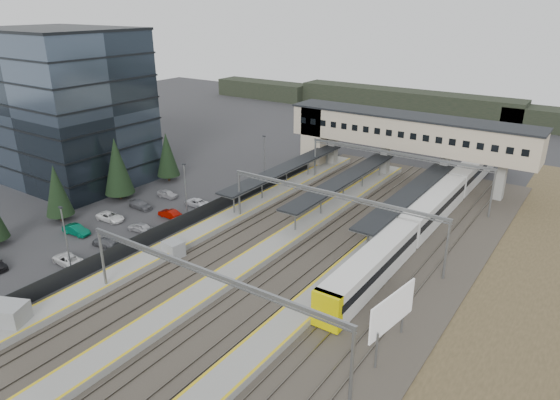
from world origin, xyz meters
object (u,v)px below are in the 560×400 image
Objects in this scene: footbridge at (391,132)px; train at (433,208)px; relay_cabin_far at (174,250)px; billboard at (392,312)px; office_building at (65,107)px; relay_cabin_near at (9,317)px.

train is (12.30, -13.77, -5.89)m from footbridge.
train is at bearing 51.31° from relay_cabin_far.
train is 29.27m from billboard.
office_building reaches higher than train.
billboard is at bearing 29.52° from relay_cabin_near.
office_building is at bearing -163.84° from train.
train is at bearing 16.16° from office_building.
office_building is at bearing 137.85° from relay_cabin_near.
relay_cabin_far is at bearing -128.69° from train.
relay_cabin_far is at bearing 83.38° from relay_cabin_near.
relay_cabin_near is 0.07× the size of train.
train is (56.00, 16.23, -10.15)m from office_building.
relay_cabin_near is 34.17m from billboard.
footbridge is 19.38m from train.
train is (23.77, 45.40, 0.68)m from relay_cabin_near.
footbridge is (11.48, 59.17, 6.58)m from relay_cabin_near.
relay_cabin_far is 0.04× the size of train.
billboard is (5.87, -28.61, 1.87)m from train.
office_building reaches higher than relay_cabin_far.
billboard is (27.51, -1.59, 2.89)m from relay_cabin_far.
office_building is 59.18m from train.
office_building is 53.18m from footbridge.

